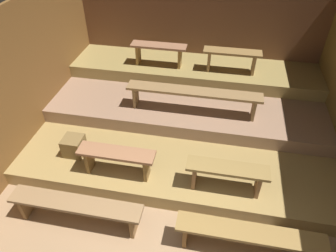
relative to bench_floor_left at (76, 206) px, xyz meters
name	(u,v)px	position (x,y,z in m)	size (l,w,h in m)	color
ground	(180,152)	(1.10, 1.65, -0.38)	(5.73, 5.43, 0.08)	#91704F
wall_back	(199,33)	(1.10, 4.00, 0.83)	(5.73, 0.06, 2.34)	brown
wall_left	(28,77)	(-1.39, 1.65, 0.83)	(0.06, 5.43, 2.34)	brown
platform_lower	(184,126)	(1.10, 2.19, -0.22)	(4.93, 3.55, 0.24)	olive
platform_middle	(190,96)	(1.10, 2.83, 0.02)	(4.93, 2.28, 0.24)	#8C6B53
platform_upper	(194,70)	(1.10, 3.43, 0.26)	(4.93, 1.07, 0.24)	olive
bench_floor_left	(76,206)	(0.00, 0.00, 0.00)	(1.77, 0.28, 0.43)	olive
bench_floor_right	(249,236)	(2.21, 0.00, 0.00)	(1.77, 0.28, 0.43)	olive
bench_lower_left	(117,157)	(0.32, 0.76, 0.22)	(1.11, 0.28, 0.43)	#8E5F3F
bench_lower_right	(227,172)	(1.89, 0.76, 0.22)	(1.11, 0.28, 0.43)	olive
bench_middle_center	(193,94)	(1.23, 2.19, 0.49)	(2.28, 0.28, 0.43)	olive
bench_upper_left	(159,50)	(0.40, 3.31, 0.70)	(1.08, 0.28, 0.43)	#8F6144
bench_upper_right	(232,56)	(1.81, 3.31, 0.70)	(1.08, 0.28, 0.43)	olive
wooden_crate_lower	(74,146)	(-0.49, 1.03, 0.05)	(0.30, 0.30, 0.30)	brown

